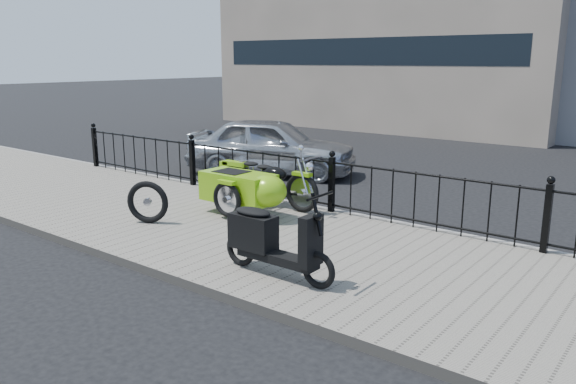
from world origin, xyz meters
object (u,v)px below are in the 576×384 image
Objects in this scene: motorcycle_sidecar at (252,187)px; sedan_car at (271,146)px; scooter at (270,240)px; spare_tire at (148,202)px.

sedan_car is at bearing 124.48° from motorcycle_sidecar.
scooter reaches higher than spare_tire.
scooter is (2.03, -1.97, -0.04)m from motorcycle_sidecar.
sedan_car is at bearing 129.16° from scooter.
motorcycle_sidecar reaches higher than spare_tire.
motorcycle_sidecar is 0.56× the size of sedan_car.
motorcycle_sidecar is at bearing 135.84° from scooter.
scooter is 2.39× the size of spare_tire.
motorcycle_sidecar is 1.74m from spare_tire.
sedan_car is (-4.31, 5.29, 0.13)m from scooter.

